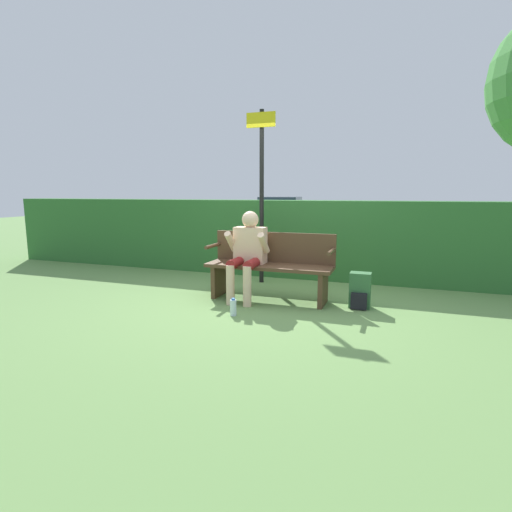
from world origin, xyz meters
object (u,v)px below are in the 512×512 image
(signpost, at_px, (262,186))
(parked_car, at_px, (281,212))
(water_bottle, at_px, (233,307))
(park_bench, at_px, (270,265))
(person_seated, at_px, (248,250))
(backpack, at_px, (360,291))

(signpost, relative_size, parked_car, 0.60)
(water_bottle, bearing_deg, park_bench, 77.87)
(park_bench, xyz_separation_m, person_seated, (-0.29, -0.12, 0.21))
(water_bottle, bearing_deg, backpack, 31.44)
(parked_car, bearing_deg, backpack, -165.59)
(person_seated, xyz_separation_m, water_bottle, (0.10, -0.75, -0.59))
(park_bench, relative_size, signpost, 0.63)
(park_bench, bearing_deg, person_seated, -157.63)
(person_seated, height_order, water_bottle, person_seated)
(backpack, distance_m, signpost, 2.33)
(backpack, bearing_deg, person_seated, -176.24)
(person_seated, relative_size, backpack, 2.66)
(park_bench, height_order, signpost, signpost)
(park_bench, bearing_deg, backpack, -0.96)
(park_bench, relative_size, person_seated, 1.43)
(signpost, bearing_deg, backpack, -30.15)
(water_bottle, xyz_separation_m, parked_car, (-2.89, 12.00, 0.51))
(signpost, xyz_separation_m, parked_car, (-2.62, 10.18, -0.94))
(person_seated, height_order, parked_car, parked_car)
(person_seated, bearing_deg, parked_car, 103.94)
(backpack, distance_m, water_bottle, 1.63)
(backpack, relative_size, parked_car, 0.10)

